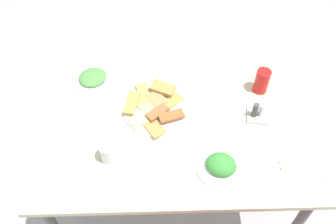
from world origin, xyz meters
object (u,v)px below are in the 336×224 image
paper_napkin (304,168)px  fork (304,164)px  dining_table (175,130)px  pide_platter (156,107)px  salad_plate_greens (221,165)px  spoon (306,172)px  drinking_glass (108,152)px  condiment_caddy (258,113)px  salad_plate_rice (93,78)px  soda_can (262,81)px

paper_napkin → fork: size_ratio=0.74×
dining_table → pide_platter: bearing=-37.6°
pide_platter → fork: size_ratio=1.65×
salad_plate_greens → spoon: 0.34m
salad_plate_greens → drinking_glass: size_ratio=2.16×
dining_table → paper_napkin: size_ratio=8.26×
paper_napkin → pide_platter: bearing=-28.4°
dining_table → condiment_caddy: 0.38m
salad_plate_rice → paper_napkin: salad_plate_rice is taller
spoon → salad_plate_rice: bearing=-20.4°
fork → drinking_glass: bearing=2.5°
spoon → fork: bearing=-79.9°
soda_can → spoon: bearing=103.3°
spoon → condiment_caddy: bearing=-53.0°
soda_can → drinking_glass: (0.68, 0.36, -0.02)m
salad_plate_greens → soda_can: size_ratio=1.60×
salad_plate_rice → soda_can: size_ratio=1.56×
dining_table → drinking_glass: bearing=33.9°
salad_plate_rice → fork: 1.02m
salad_plate_greens → soda_can: soda_can is taller
condiment_caddy → salad_plate_rice: bearing=-17.9°
paper_napkin → dining_table: bearing=-26.7°
dining_table → pide_platter: (0.09, -0.07, 0.09)m
soda_can → fork: (-0.11, 0.41, -0.06)m
pide_platter → salad_plate_rice: size_ratio=1.71×
salad_plate_rice → condiment_caddy: 0.79m
salad_plate_greens → condiment_caddy: bearing=-126.7°
paper_napkin → condiment_caddy: bearing=-61.5°
pide_platter → condiment_caddy: (-0.45, 0.05, 0.01)m
salad_plate_rice → spoon: 1.04m
soda_can → paper_napkin: (-0.11, 0.43, -0.06)m
drinking_glass → salad_plate_rice: bearing=-76.0°
dining_table → drinking_glass: 0.36m
salad_plate_greens → paper_napkin: (-0.34, 0.01, -0.02)m
paper_napkin → condiment_caddy: 0.31m
salad_plate_rice → condiment_caddy: condiment_caddy is taller
drinking_glass → spoon: 0.79m
soda_can → drinking_glass: 0.77m
fork → spoon: (0.00, 0.04, 0.00)m
condiment_caddy → spoon: bearing=116.9°
drinking_glass → spoon: size_ratio=0.47×
soda_can → drinking_glass: soda_can is taller
soda_can → salad_plate_greens: bearing=60.9°
salad_plate_greens → spoon: size_ratio=1.01×
pide_platter → spoon: size_ratio=1.68×
drinking_glass → condiment_caddy: bearing=-162.8°
pide_platter → salad_plate_rice: (0.30, -0.19, 0.00)m
salad_plate_greens → paper_napkin: size_ratio=1.34×
salad_plate_rice → dining_table: bearing=146.7°
dining_table → paper_napkin: paper_napkin is taller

